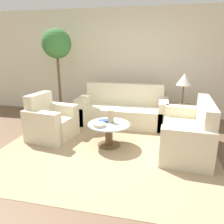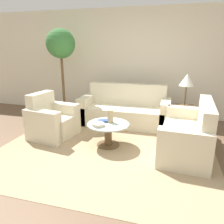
{
  "view_description": "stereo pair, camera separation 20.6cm",
  "coord_description": "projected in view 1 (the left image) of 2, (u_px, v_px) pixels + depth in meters",
  "views": [
    {
      "loc": [
        0.69,
        -2.74,
        1.68
      ],
      "look_at": [
        -0.13,
        0.98,
        0.55
      ],
      "focal_mm": 35.0,
      "sensor_mm": 36.0,
      "label": 1
    },
    {
      "loc": [
        0.89,
        -2.69,
        1.68
      ],
      "look_at": [
        -0.13,
        0.98,
        0.55
      ],
      "focal_mm": 35.0,
      "sensor_mm": 36.0,
      "label": 2
    }
  ],
  "objects": [
    {
      "name": "ground_plane",
      "position": [
        106.0,
        167.0,
        3.19
      ],
      "size": [
        14.0,
        14.0,
        0.0
      ],
      "primitive_type": "plane",
      "color": "brown"
    },
    {
      "name": "wall_back",
      "position": [
        133.0,
        63.0,
        5.43
      ],
      "size": [
        10.0,
        0.06,
        2.6
      ],
      "color": "beige",
      "rests_on": "ground_plane"
    },
    {
      "name": "rug",
      "position": [
        109.0,
        145.0,
        3.9
      ],
      "size": [
        3.58,
        3.33,
        0.01
      ],
      "color": "tan",
      "rests_on": "ground_plane"
    },
    {
      "name": "sofa_main",
      "position": [
        123.0,
        111.0,
        4.98
      ],
      "size": [
        1.98,
        0.78,
        0.89
      ],
      "color": "beige",
      "rests_on": "ground_plane"
    },
    {
      "name": "armchair",
      "position": [
        50.0,
        123.0,
        4.18
      ],
      "size": [
        0.83,
        0.9,
        0.85
      ],
      "rotation": [
        0.0,
        0.0,
        1.42
      ],
      "color": "beige",
      "rests_on": "ground_plane"
    },
    {
      "name": "loveseat",
      "position": [
        190.0,
        135.0,
        3.63
      ],
      "size": [
        0.84,
        1.51,
        0.87
      ],
      "rotation": [
        0.0,
        0.0,
        -1.64
      ],
      "color": "beige",
      "rests_on": "ground_plane"
    },
    {
      "name": "coffee_table",
      "position": [
        109.0,
        131.0,
        3.83
      ],
      "size": [
        0.74,
        0.74,
        0.41
      ],
      "color": "brown",
      "rests_on": "ground_plane"
    },
    {
      "name": "side_table",
      "position": [
        181.0,
        117.0,
        4.61
      ],
      "size": [
        0.37,
        0.37,
        0.53
      ],
      "color": "brown",
      "rests_on": "ground_plane"
    },
    {
      "name": "table_lamp",
      "position": [
        184.0,
        80.0,
        4.38
      ],
      "size": [
        0.3,
        0.3,
        0.66
      ],
      "color": "brown",
      "rests_on": "side_table"
    },
    {
      "name": "potted_plant",
      "position": [
        57.0,
        55.0,
        4.99
      ],
      "size": [
        0.66,
        0.66,
        2.1
      ],
      "color": "brown",
      "rests_on": "ground_plane"
    },
    {
      "name": "vase",
      "position": [
        111.0,
        116.0,
        3.81
      ],
      "size": [
        0.1,
        0.1,
        0.22
      ],
      "color": "tan",
      "rests_on": "coffee_table"
    },
    {
      "name": "bowl",
      "position": [
        99.0,
        125.0,
        3.65
      ],
      "size": [
        0.21,
        0.21,
        0.05
      ],
      "color": "beige",
      "rests_on": "coffee_table"
    },
    {
      "name": "book_stack",
      "position": [
        105.0,
        121.0,
        3.86
      ],
      "size": [
        0.26,
        0.2,
        0.04
      ],
      "rotation": [
        0.0,
        0.0,
        0.42
      ],
      "color": "#334C8C",
      "rests_on": "coffee_table"
    }
  ]
}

